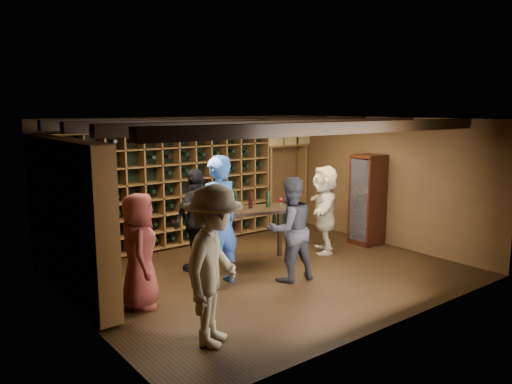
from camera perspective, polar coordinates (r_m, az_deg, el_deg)
ground at (r=8.30m, az=1.24°, el=-9.23°), size 6.00×6.00×0.00m
room_shell at (r=7.89m, az=1.07°, el=7.73°), size 6.00×6.00×6.00m
wine_rack_back at (r=9.64m, az=-9.93°, el=0.35°), size 4.65×0.30×2.20m
wine_rack_left at (r=7.40m, az=-20.32°, el=-2.92°), size 0.30×2.65×2.20m
crate_shelf at (r=11.23m, az=3.40°, el=3.93°), size 1.20×0.32×2.07m
display_cabinet at (r=10.08m, az=12.62°, el=-1.03°), size 0.55×0.50×1.75m
man_blue_shirt at (r=7.57m, az=-4.41°, el=-3.28°), size 0.74×0.50×1.99m
man_grey_suit at (r=7.77m, az=3.90°, el=-4.25°), size 0.88×0.74×1.64m
guest_red_floral at (r=6.90m, az=-13.19°, el=-6.57°), size 0.77×0.91×1.57m
guest_woman_black at (r=8.27m, az=-6.70°, el=-3.21°), size 1.07×0.65×1.71m
guest_khaki at (r=5.68m, az=-4.83°, el=-8.41°), size 1.37×1.28×1.85m
guest_beige at (r=9.37m, az=7.84°, el=-1.95°), size 1.36×1.45×1.63m
tasting_table at (r=8.57m, az=-0.19°, el=-2.72°), size 1.42×0.99×1.25m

